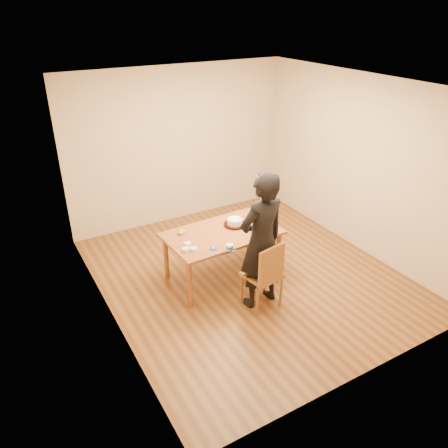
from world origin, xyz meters
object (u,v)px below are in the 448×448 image
cake (235,222)px  person (261,241)px  dining_table (222,233)px  cake_plate (235,225)px  dining_chair (262,275)px

cake → person: bearing=-97.4°
dining_table → person: 0.77m
cake_plate → dining_table: bearing=-160.4°
dining_chair → cake_plate: (0.11, 0.87, 0.31)m
dining_chair → cake: cake is taller
dining_table → cake_plate: (0.26, 0.09, 0.03)m
cake_plate → person: 0.84m
dining_table → person: bearing=-80.9°
cake → person: size_ratio=0.12×
cake_plate → person: (-0.11, -0.82, 0.16)m
person → cake: bearing=-103.0°
cake_plate → dining_chair: bearing=-97.0°
dining_table → cake_plate: size_ratio=4.90×
cake_plate → person: bearing=-97.4°
dining_chair → person: bearing=79.1°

